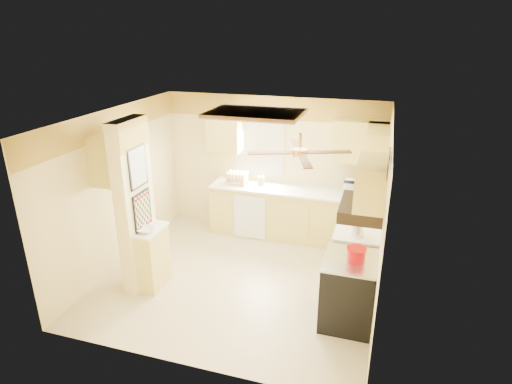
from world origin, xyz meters
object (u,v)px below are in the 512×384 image
(stove, at_px, (348,290))
(dutch_oven, at_px, (356,254))
(kettle, at_px, (358,228))
(bowl, at_px, (146,230))
(microwave, at_px, (359,189))

(stove, distance_m, dutch_oven, 0.54)
(kettle, bearing_deg, dutch_oven, -87.17)
(bowl, distance_m, dutch_oven, 2.87)
(microwave, bearing_deg, bowl, 39.63)
(stove, relative_size, dutch_oven, 3.73)
(dutch_oven, height_order, kettle, kettle)
(bowl, relative_size, dutch_oven, 0.96)
(dutch_oven, relative_size, kettle, 0.96)
(stove, bearing_deg, bowl, -177.72)
(microwave, height_order, dutch_oven, microwave)
(stove, distance_m, bowl, 2.86)
(kettle, bearing_deg, bowl, -165.60)
(kettle, bearing_deg, stove, -92.42)
(microwave, xyz_separation_m, dutch_oven, (0.14, -2.11, -0.08))
(microwave, bearing_deg, kettle, 94.43)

